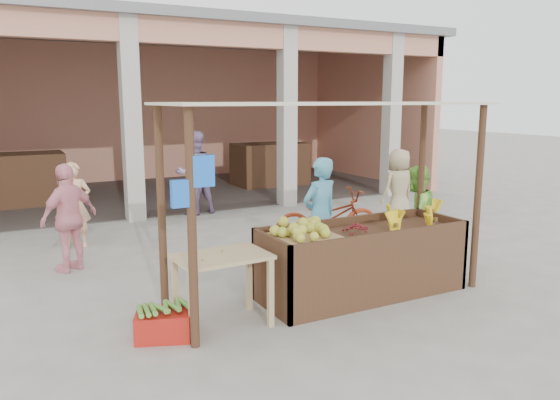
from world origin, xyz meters
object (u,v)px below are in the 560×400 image
fruit_stall (362,263)px  vendor_blue (320,211)px  motorcycle (327,217)px  side_table (222,267)px  red_crate (163,325)px  vendor_green (416,212)px

fruit_stall → vendor_blue: vendor_blue is taller
motorcycle → vendor_blue: bearing=153.8°
motorcycle → side_table: bearing=139.8°
side_table → red_crate: (-0.67, -0.02, -0.51)m
vendor_green → red_crate: bearing=-3.5°
fruit_stall → motorcycle: 2.29m
fruit_stall → vendor_blue: size_ratio=1.49×
vendor_green → motorcycle: (-0.65, 1.39, -0.27)m
red_crate → vendor_blue: vendor_blue is taller
vendor_blue → motorcycle: vendor_blue is taller
side_table → fruit_stall: bearing=-0.2°
vendor_blue → vendor_green: 1.51m
fruit_stall → vendor_blue: (0.03, 1.05, 0.47)m
red_crate → motorcycle: size_ratio=0.29×
side_table → vendor_green: vendor_green is taller
red_crate → vendor_blue: size_ratio=0.31×
fruit_stall → red_crate: (-2.57, -0.11, -0.26)m
fruit_stall → vendor_green: bearing=26.2°
side_table → red_crate: bearing=179.3°
vendor_green → vendor_blue: bearing=-27.1°
vendor_blue → vendor_green: size_ratio=1.13×
red_crate → vendor_blue: bearing=44.9°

